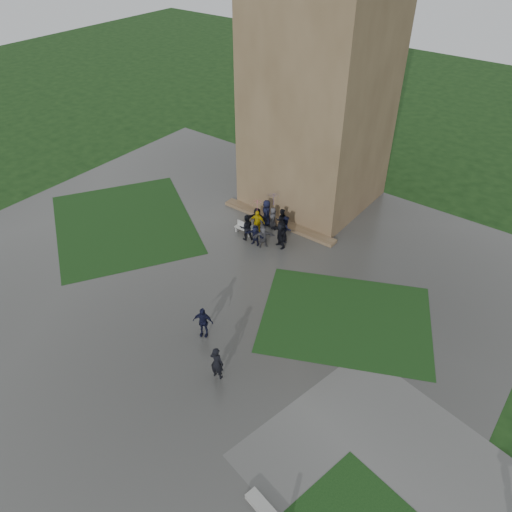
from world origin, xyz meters
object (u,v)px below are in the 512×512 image
Objects in this scene: tower at (321,77)px; bench at (244,228)px; pedestrian_mid at (203,322)px; pedestrian_near at (217,363)px.

tower is 11.04m from bench.
tower is at bearing 74.76° from pedestrian_mid.
pedestrian_mid is at bearing -65.58° from bench.
pedestrian_mid is 2.92m from pedestrian_near.
pedestrian_mid is (3.13, -15.58, -8.07)m from tower.
pedestrian_mid is (4.21, -8.74, 0.52)m from bench.
pedestrian_near is (2.39, -1.67, 0.05)m from pedestrian_mid.
bench is 0.69× the size of pedestrian_near.
tower is at bearing 79.74° from bench.
tower is 13.55× the size of bench.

